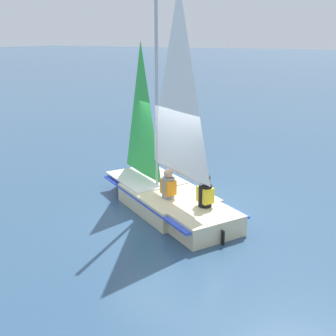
# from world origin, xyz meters

# --- Properties ---
(ground_plane) EXTENTS (260.00, 260.00, 0.00)m
(ground_plane) POSITION_xyz_m (0.00, 0.00, 0.00)
(ground_plane) COLOR #2D4C6B
(sailboat_main) EXTENTS (4.41, 3.46, 5.30)m
(sailboat_main) POSITION_xyz_m (-0.01, 0.01, 0.68)
(sailboat_main) COLOR beige
(sailboat_main) RESTS_ON ground_plane
(sailor_helm) EXTENTS (0.42, 0.41, 1.16)m
(sailor_helm) POSITION_xyz_m (-0.21, 0.36, 0.62)
(sailor_helm) COLOR black
(sailor_helm) RESTS_ON ground_plane
(sailor_crew) EXTENTS (0.42, 0.41, 1.16)m
(sailor_crew) POSITION_xyz_m (-1.18, 0.40, 0.63)
(sailor_crew) COLOR black
(sailor_crew) RESTS_ON ground_plane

